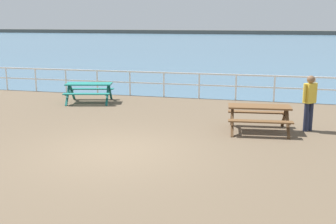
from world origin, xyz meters
The scene contains 7 objects.
ground_plane centered at (0.00, 0.00, -0.10)m, with size 30.00×24.00×0.20m, color brown.
sea_band centered at (0.00, 52.75, 0.00)m, with size 142.00×90.00×0.01m, color #476B84.
distant_shoreline centered at (0.00, 95.75, 0.00)m, with size 142.00×6.00×1.80m, color #4C4C47.
seaward_railing centered at (0.00, 7.75, 0.73)m, with size 23.07×0.07×1.08m.
picnic_table_near_left centered at (3.39, 2.88, 0.58)m, with size 1.95×1.71×0.80m.
picnic_table_near_right centered at (-3.37, 5.86, 0.58)m, with size 2.11×1.89×0.80m.
visitor centered at (4.82, 3.30, 0.95)m, with size 0.42×0.39×1.66m.
Camera 1 is at (3.68, -9.44, 3.22)m, focal length 44.73 mm.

